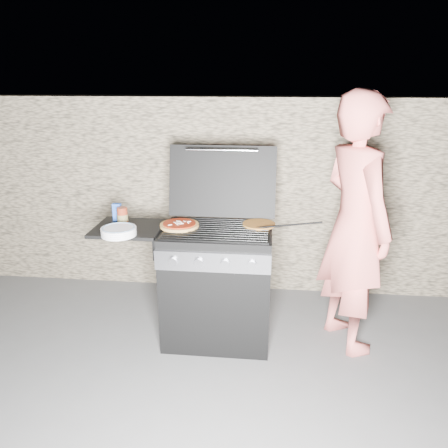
# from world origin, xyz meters

# --- Properties ---
(ground) EXTENTS (50.00, 50.00, 0.00)m
(ground) POSITION_xyz_m (0.00, 0.00, 0.00)
(ground) COLOR #565656
(stone_wall) EXTENTS (8.00, 0.35, 1.80)m
(stone_wall) POSITION_xyz_m (0.00, 1.05, 0.90)
(stone_wall) COLOR tan
(stone_wall) RESTS_ON ground
(gas_grill) EXTENTS (1.34, 0.79, 0.91)m
(gas_grill) POSITION_xyz_m (-0.25, 0.00, 0.46)
(gas_grill) COLOR black
(gas_grill) RESTS_ON ground
(pizza_topped) EXTENTS (0.33, 0.33, 0.03)m
(pizza_topped) POSITION_xyz_m (-0.29, 0.02, 0.93)
(pizza_topped) COLOR #B87F38
(pizza_topped) RESTS_ON gas_grill
(pizza_plain) EXTENTS (0.25, 0.25, 0.01)m
(pizza_plain) POSITION_xyz_m (0.30, 0.12, 0.92)
(pizza_plain) COLOR gold
(pizza_plain) RESTS_ON gas_grill
(sauce_jar) EXTENTS (0.08, 0.08, 0.12)m
(sauce_jar) POSITION_xyz_m (-0.74, 0.08, 0.96)
(sauce_jar) COLOR maroon
(sauce_jar) RESTS_ON gas_grill
(blue_carton) EXTENTS (0.06, 0.04, 0.14)m
(blue_carton) POSITION_xyz_m (-0.80, 0.14, 0.97)
(blue_carton) COLOR #224DB5
(blue_carton) RESTS_ON gas_grill
(plate_stack) EXTENTS (0.29, 0.29, 0.06)m
(plate_stack) POSITION_xyz_m (-0.68, -0.19, 0.93)
(plate_stack) COLOR white
(plate_stack) RESTS_ON gas_grill
(person) EXTENTS (0.70, 0.82, 1.90)m
(person) POSITION_xyz_m (0.99, 0.07, 0.95)
(person) COLOR #E86A62
(person) RESTS_ON ground
(tongs) EXTENTS (0.50, 0.08, 0.10)m
(tongs) POSITION_xyz_m (0.50, 0.00, 0.96)
(tongs) COLOR black
(tongs) RESTS_ON gas_grill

